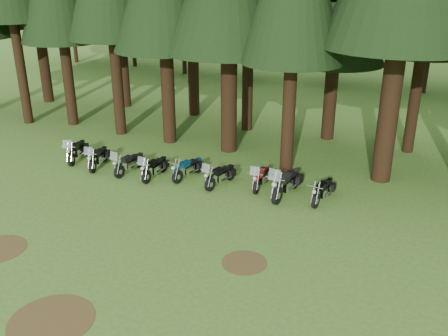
{
  "coord_description": "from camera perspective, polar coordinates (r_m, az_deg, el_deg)",
  "views": [
    {
      "loc": [
        9.24,
        -11.6,
        8.43
      ],
      "look_at": [
        1.81,
        5.0,
        1.0
      ],
      "focal_mm": 40.0,
      "sensor_mm": 36.0,
      "label": 1
    }
  ],
  "objects": [
    {
      "name": "motorcycle_3",
      "position": [
        21.35,
        -7.92,
        -0.03
      ],
      "size": [
        0.38,
        2.0,
        1.26
      ],
      "rotation": [
        0.0,
        0.0,
        0.01
      ],
      "color": "black",
      "rests_on": "ground"
    },
    {
      "name": "dirt_patch_1",
      "position": [
        15.48,
        2.34,
        -10.76
      ],
      "size": [
        1.4,
        1.4,
        0.01
      ],
      "primitive_type": "cylinder",
      "color": "#4C3D1E",
      "rests_on": "ground"
    },
    {
      "name": "motorcycle_8",
      "position": [
        19.42,
        11.22,
        -2.63
      ],
      "size": [
        0.38,
        1.95,
        0.79
      ],
      "rotation": [
        0.0,
        0.0,
        -0.13
      ],
      "color": "black",
      "rests_on": "ground"
    },
    {
      "name": "motorcycle_4",
      "position": [
        21.17,
        -4.13,
        -0.11
      ],
      "size": [
        0.51,
        1.95,
        0.8
      ],
      "rotation": [
        0.0,
        0.0,
        -0.2
      ],
      "color": "black",
      "rests_on": "ground"
    },
    {
      "name": "motorcycle_6",
      "position": [
        20.27,
        4.29,
        -1.12
      ],
      "size": [
        0.4,
        2.0,
        1.25
      ],
      "rotation": [
        0.0,
        0.0,
        0.06
      ],
      "color": "black",
      "rests_on": "ground"
    },
    {
      "name": "motorcycle_0",
      "position": [
        24.02,
        -16.48,
        1.85
      ],
      "size": [
        0.92,
        2.05,
        1.32
      ],
      "rotation": [
        0.0,
        0.0,
        0.33
      ],
      "color": "black",
      "rests_on": "ground"
    },
    {
      "name": "ground",
      "position": [
        17.05,
        -12.63,
        -7.99
      ],
      "size": [
        120.0,
        120.0,
        0.0
      ],
      "primitive_type": "plane",
      "color": "#406B29",
      "rests_on": "ground"
    },
    {
      "name": "motorcycle_5",
      "position": [
        20.38,
        -0.44,
        -0.93
      ],
      "size": [
        0.68,
        1.98,
        1.25
      ],
      "rotation": [
        0.0,
        0.0,
        -0.22
      ],
      "color": "black",
      "rests_on": "ground"
    },
    {
      "name": "decid_4",
      "position": [
        38.9,
        13.13,
        15.68
      ],
      "size": [
        5.93,
        5.76,
        7.41
      ],
      "color": "black",
      "rests_on": "ground"
    },
    {
      "name": "motorcycle_2",
      "position": [
        22.02,
        -10.74,
        0.49
      ],
      "size": [
        0.48,
        2.0,
        1.25
      ],
      "rotation": [
        0.0,
        0.0,
        -0.11
      ],
      "color": "black",
      "rests_on": "ground"
    },
    {
      "name": "motorcycle_1",
      "position": [
        22.96,
        -14.17,
        1.12
      ],
      "size": [
        0.79,
        2.03,
        1.29
      ],
      "rotation": [
        0.0,
        0.0,
        0.27
      ],
      "color": "black",
      "rests_on": "ground"
    },
    {
      "name": "decid_2",
      "position": [
        41.5,
        -4.47,
        17.35
      ],
      "size": [
        6.72,
        6.53,
        8.4
      ],
      "color": "black",
      "rests_on": "ground"
    },
    {
      "name": "motorcycle_7",
      "position": [
        19.57,
        7.12,
        -1.83
      ],
      "size": [
        0.6,
        2.44,
        1.53
      ],
      "rotation": [
        0.0,
        0.0,
        -0.12
      ],
      "color": "black",
      "rests_on": "ground"
    },
    {
      "name": "decid_3",
      "position": [
        39.48,
        3.45,
        16.49
      ],
      "size": [
        6.12,
        5.95,
        7.65
      ],
      "color": "black",
      "rests_on": "ground"
    },
    {
      "name": "dirt_patch_2",
      "position": [
        14.02,
        -19.13,
        -16.16
      ],
      "size": [
        2.2,
        2.2,
        0.01
      ],
      "primitive_type": "cylinder",
      "color": "#4C3D1E",
      "rests_on": "ground"
    },
    {
      "name": "decid_5",
      "position": [
        37.39,
        23.74,
        17.09
      ],
      "size": [
        8.45,
        8.21,
        10.56
      ],
      "color": "black",
      "rests_on": "ground"
    }
  ]
}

